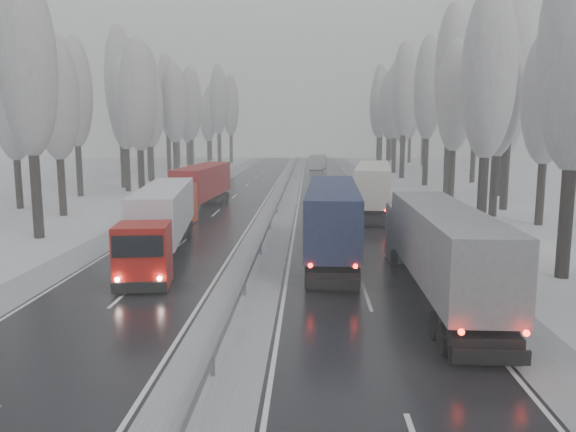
# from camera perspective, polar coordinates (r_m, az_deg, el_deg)

# --- Properties ---
(carriageway_right) EXTENTS (7.50, 200.00, 0.03)m
(carriageway_right) POSITION_cam_1_polar(r_m,az_deg,el_deg) (41.98, 5.57, -0.98)
(carriageway_right) COLOR black
(carriageway_right) RESTS_ON ground
(carriageway_left) EXTENTS (7.50, 200.00, 0.03)m
(carriageway_left) POSITION_cam_1_polar(r_m,az_deg,el_deg) (42.67, -8.66, -0.88)
(carriageway_left) COLOR black
(carriageway_left) RESTS_ON ground
(median_slush) EXTENTS (3.00, 200.00, 0.04)m
(median_slush) POSITION_cam_1_polar(r_m,az_deg,el_deg) (41.99, -1.60, -0.93)
(median_slush) COLOR #ACB0B5
(median_slush) RESTS_ON ground
(shoulder_right) EXTENTS (2.40, 200.00, 0.04)m
(shoulder_right) POSITION_cam_1_polar(r_m,az_deg,el_deg) (42.55, 12.24, -1.00)
(shoulder_right) COLOR #ACB0B5
(shoulder_right) RESTS_ON ground
(shoulder_left) EXTENTS (2.40, 200.00, 0.04)m
(shoulder_left) POSITION_cam_1_polar(r_m,az_deg,el_deg) (43.87, -15.02, -0.81)
(shoulder_left) COLOR #ACB0B5
(shoulder_left) RESTS_ON ground
(median_guardrail) EXTENTS (0.12, 200.00, 0.76)m
(median_guardrail) POSITION_cam_1_polar(r_m,az_deg,el_deg) (41.89, -1.61, -0.15)
(median_guardrail) COLOR slate
(median_guardrail) RESTS_ON ground
(tree_18) EXTENTS (3.60, 3.60, 16.58)m
(tree_18) POSITION_cam_1_polar(r_m,az_deg,el_deg) (40.24, 19.72, 13.41)
(tree_18) COLOR black
(tree_18) RESTS_ON ground
(tree_19) EXTENTS (3.60, 3.60, 14.57)m
(tree_19) POSITION_cam_1_polar(r_m,az_deg,el_deg) (45.76, 24.83, 10.89)
(tree_19) COLOR black
(tree_19) RESTS_ON ground
(tree_20) EXTENTS (3.60, 3.60, 15.71)m
(tree_20) POSITION_cam_1_polar(r_m,az_deg,el_deg) (48.95, 20.66, 11.80)
(tree_20) COLOR black
(tree_20) RESTS_ON ground
(tree_21) EXTENTS (3.60, 3.60, 18.62)m
(tree_21) POSITION_cam_1_polar(r_m,az_deg,el_deg) (53.58, 21.72, 13.43)
(tree_21) COLOR black
(tree_21) RESTS_ON ground
(tree_22) EXTENTS (3.60, 3.60, 15.86)m
(tree_22) POSITION_cam_1_polar(r_m,az_deg,el_deg) (58.73, 16.60, 11.50)
(tree_22) COLOR black
(tree_22) RESTS_ON ground
(tree_23) EXTENTS (3.60, 3.60, 13.55)m
(tree_23) POSITION_cam_1_polar(r_m,az_deg,el_deg) (64.28, 21.16, 9.70)
(tree_23) COLOR black
(tree_23) RESTS_ON ground
(tree_24) EXTENTS (3.60, 3.60, 20.49)m
(tree_24) POSITION_cam_1_polar(r_m,az_deg,el_deg) (64.41, 16.28, 13.87)
(tree_24) COLOR black
(tree_24) RESTS_ON ground
(tree_25) EXTENTS (3.60, 3.60, 19.44)m
(tree_25) POSITION_cam_1_polar(r_m,az_deg,el_deg) (70.09, 21.08, 12.66)
(tree_25) COLOR black
(tree_25) RESTS_ON ground
(tree_26) EXTENTS (3.60, 3.60, 18.78)m
(tree_26) POSITION_cam_1_polar(r_m,az_deg,el_deg) (74.22, 14.04, 12.41)
(tree_26) COLOR black
(tree_26) RESTS_ON ground
(tree_27) EXTENTS (3.60, 3.60, 17.62)m
(tree_27) POSITION_cam_1_polar(r_m,az_deg,el_deg) (79.76, 18.57, 11.41)
(tree_27) COLOR black
(tree_27) RESTS_ON ground
(tree_28) EXTENTS (3.60, 3.60, 19.62)m
(tree_28) POSITION_cam_1_polar(r_m,az_deg,el_deg) (84.53, 11.73, 12.38)
(tree_28) COLOR black
(tree_28) RESTS_ON ground
(tree_29) EXTENTS (3.60, 3.60, 18.11)m
(tree_29) POSITION_cam_1_polar(r_m,az_deg,el_deg) (89.84, 16.02, 11.38)
(tree_29) COLOR black
(tree_29) RESTS_ON ground
(tree_30) EXTENTS (3.60, 3.60, 17.86)m
(tree_30) POSITION_cam_1_polar(r_m,az_deg,el_deg) (94.12, 10.86, 11.34)
(tree_30) COLOR black
(tree_30) RESTS_ON ground
(tree_31) EXTENTS (3.60, 3.60, 18.58)m
(tree_31) POSITION_cam_1_polar(r_m,az_deg,el_deg) (99.10, 13.97, 11.37)
(tree_31) COLOR black
(tree_31) RESTS_ON ground
(tree_32) EXTENTS (3.60, 3.60, 17.33)m
(tree_32) POSITION_cam_1_polar(r_m,az_deg,el_deg) (101.54, 10.25, 10.97)
(tree_32) COLOR black
(tree_32) RESTS_ON ground
(tree_33) EXTENTS (3.60, 3.60, 14.33)m
(tree_33) POSITION_cam_1_polar(r_m,az_deg,el_deg) (105.90, 11.63, 9.79)
(tree_33) COLOR black
(tree_33) RESTS_ON ground
(tree_34) EXTENTS (3.60, 3.60, 17.63)m
(tree_34) POSITION_cam_1_polar(r_m,az_deg,el_deg) (108.47, 9.25, 10.95)
(tree_34) COLOR black
(tree_34) RESTS_ON ground
(tree_35) EXTENTS (3.60, 3.60, 18.25)m
(tree_35) POSITION_cam_1_polar(r_m,az_deg,el_deg) (113.89, 13.70, 10.91)
(tree_35) COLOR black
(tree_35) RESTS_ON ground
(tree_36) EXTENTS (3.60, 3.60, 20.23)m
(tree_36) POSITION_cam_1_polar(r_m,az_deg,el_deg) (118.46, 9.33, 11.55)
(tree_36) COLOR black
(tree_36) RESTS_ON ground
(tree_37) EXTENTS (3.60, 3.60, 16.37)m
(tree_37) POSITION_cam_1_polar(r_m,az_deg,el_deg) (123.35, 12.34, 10.21)
(tree_37) COLOR black
(tree_37) RESTS_ON ground
(tree_38) EXTENTS (3.60, 3.60, 17.97)m
(tree_38) POSITION_cam_1_polar(r_m,az_deg,el_deg) (129.09, 9.49, 10.68)
(tree_38) COLOR black
(tree_38) RESTS_ON ground
(tree_39) EXTENTS (3.60, 3.60, 16.19)m
(tree_39) POSITION_cam_1_polar(r_m,az_deg,el_deg) (133.39, 10.48, 10.10)
(tree_39) COLOR black
(tree_39) RESTS_ON ground
(tree_58) EXTENTS (3.60, 3.60, 17.21)m
(tree_58) POSITION_cam_1_polar(r_m,az_deg,el_deg) (40.28, -24.94, 13.69)
(tree_58) COLOR black
(tree_58) RESTS_ON ground
(tree_60) EXTENTS (3.60, 3.60, 14.84)m
(tree_60) POSITION_cam_1_polar(r_m,az_deg,el_deg) (49.97, -22.47, 10.99)
(tree_60) COLOR black
(tree_60) RESTS_ON ground
(tree_61) EXTENTS (3.60, 3.60, 13.95)m
(tree_61) POSITION_cam_1_polar(r_m,az_deg,el_deg) (56.08, -26.16, 9.86)
(tree_61) COLOR black
(tree_61) RESTS_ON ground
(tree_62) EXTENTS (3.60, 3.60, 16.04)m
(tree_62) POSITION_cam_1_polar(r_m,az_deg,el_deg) (57.60, -14.98, 11.74)
(tree_62) COLOR black
(tree_62) RESTS_ON ground
(tree_63) EXTENTS (3.60, 3.60, 16.88)m
(tree_63) POSITION_cam_1_polar(r_m,az_deg,el_deg) (64.07, -20.83, 11.63)
(tree_63) COLOR black
(tree_63) RESTS_ON ground
(tree_64) EXTENTS (3.60, 3.60, 15.42)m
(tree_64) POSITION_cam_1_polar(r_m,az_deg,el_deg) (67.44, -16.26, 10.88)
(tree_64) COLOR black
(tree_64) RESTS_ON ground
(tree_65) EXTENTS (3.60, 3.60, 19.48)m
(tree_65) POSITION_cam_1_polar(r_m,az_deg,el_deg) (71.95, -16.71, 12.77)
(tree_65) COLOR black
(tree_65) RESTS_ON ground
(tree_66) EXTENTS (3.60, 3.60, 15.23)m
(tree_66) POSITION_cam_1_polar(r_m,az_deg,el_deg) (76.61, -13.88, 10.59)
(tree_66) COLOR black
(tree_66) RESTS_ON ground
(tree_67) EXTENTS (3.60, 3.60, 17.09)m
(tree_67) POSITION_cam_1_polar(r_m,az_deg,el_deg) (80.88, -14.08, 11.32)
(tree_67) COLOR black
(tree_67) RESTS_ON ground
(tree_68) EXTENTS (3.60, 3.60, 16.65)m
(tree_68) POSITION_cam_1_polar(r_m,az_deg,el_deg) (82.78, -11.52, 11.15)
(tree_68) COLOR black
(tree_68) RESTS_ON ground
(tree_69) EXTENTS (3.60, 3.60, 19.35)m
(tree_69) POSITION_cam_1_polar(r_m,az_deg,el_deg) (87.97, -14.06, 12.04)
(tree_69) COLOR black
(tree_69) RESTS_ON ground
(tree_70) EXTENTS (3.60, 3.60, 17.09)m
(tree_70) POSITION_cam_1_polar(r_m,az_deg,el_deg) (92.56, -9.87, 11.10)
(tree_70) COLOR black
(tree_70) RESTS_ON ground
(tree_71) EXTENTS (3.60, 3.60, 19.61)m
(tree_71) POSITION_cam_1_polar(r_m,az_deg,el_deg) (97.61, -12.19, 11.85)
(tree_71) COLOR black
(tree_71) RESTS_ON ground
(tree_72) EXTENTS (3.60, 3.60, 15.11)m
(tree_72) POSITION_cam_1_polar(r_m,az_deg,el_deg) (102.20, -10.20, 10.16)
(tree_72) COLOR black
(tree_72) RESTS_ON ground
(tree_73) EXTENTS (3.60, 3.60, 17.22)m
(tree_73) POSITION_cam_1_polar(r_m,az_deg,el_deg) (106.78, -11.30, 10.79)
(tree_73) COLOR black
(tree_73) RESTS_ON ground
(tree_74) EXTENTS (3.60, 3.60, 19.68)m
(tree_74) POSITION_cam_1_polar(r_m,az_deg,el_deg) (112.19, -7.08, 11.59)
(tree_74) COLOR black
(tree_74) RESTS_ON ground
(tree_75) EXTENTS (3.60, 3.60, 18.60)m
(tree_75) POSITION_cam_1_polar(r_m,az_deg,el_deg) (117.86, -11.22, 11.02)
(tree_75) COLOR black
(tree_75) RESTS_ON ground
(tree_76) EXTENTS (3.60, 3.60, 18.55)m
(tree_76) POSITION_cam_1_polar(r_m,az_deg,el_deg) (121.28, -5.86, 11.05)
(tree_76) COLOR black
(tree_76) RESTS_ON ground
(tree_77) EXTENTS (3.60, 3.60, 14.32)m
(tree_77) POSITION_cam_1_polar(r_m,az_deg,el_deg) (126.05, -8.15, 9.70)
(tree_77) COLOR black
(tree_77) RESTS_ON ground
(tree_78) EXTENTS (3.60, 3.60, 19.55)m
(tree_78) POSITION_cam_1_polar(r_m,az_deg,el_deg) (128.35, -7.03, 11.19)
(tree_78) COLOR black
(tree_78) RESTS_ON ground
(tree_79) EXTENTS (3.60, 3.60, 17.07)m
(tree_79) POSITION_cam_1_polar(r_m,az_deg,el_deg) (132.69, -7.94, 10.41)
(tree_79) COLOR black
(tree_79) RESTS_ON ground
(truck_grey_tarp) EXTENTS (2.61, 15.61, 3.99)m
(truck_grey_tarp) POSITION_cam_1_polar(r_m,az_deg,el_deg) (24.51, 14.97, -2.77)
(truck_grey_tarp) COLOR #4D4C51
(truck_grey_tarp) RESTS_ON ground
(truck_blue_box) EXTENTS (3.08, 16.18, 4.13)m
(truck_blue_box) POSITION_cam_1_polar(r_m,az_deg,el_deg) (31.42, 4.51, 0.16)
(truck_blue_box) COLOR navy
(truck_blue_box) RESTS_ON ground
(truck_cream_box) EXTENTS (4.54, 16.54, 4.20)m
(truck_cream_box) POSITION_cam_1_polar(r_m,az_deg,el_deg) (48.23, 8.67, 3.16)
(truck_cream_box) COLOR beige
(truck_cream_box) RESTS_ON ground
(box_truck_distant) EXTENTS (3.22, 7.55, 2.73)m
(box_truck_distant) POSITION_cam_1_polar(r_m,az_deg,el_deg) (101.03, 3.06, 5.55)
(box_truck_distant) COLOR silver
(box_truck_distant) RESTS_ON ground
(truck_red_white) EXTENTS (4.22, 15.08, 3.84)m
(truck_red_white) POSITION_cam_1_polar(r_m,az_deg,el_deg) (32.42, -12.65, -0.07)
(truck_red_white) COLOR #9C0D08
(truck_red_white) RESTS_ON ground
(truck_red_red) EXTENTS (3.26, 15.41, 3.93)m
(truck_red_red) POSITION_cam_1_polar(r_m,az_deg,el_deg) (49.31, -8.94, 3.09)
(truck_red_red) COLOR red
(truck_red_red) RESTS_ON ground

